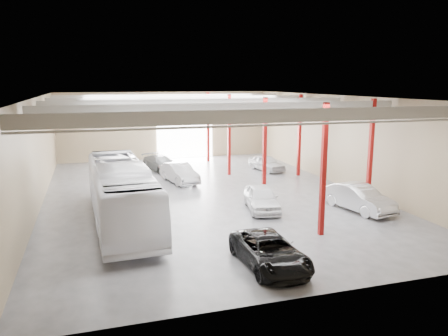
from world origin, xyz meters
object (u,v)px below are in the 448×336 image
car_row_a (262,198)px  car_right_far (267,163)px  car_right_near (359,198)px  car_row_c (161,163)px  car_row_b (180,173)px  coach_bus (121,193)px  black_sedan (270,251)px

car_row_a → car_right_far: car_row_a is taller
car_right_near → car_right_far: 13.52m
car_row_c → car_row_b: bearing=-99.6°
car_row_a → car_row_c: (-4.14, 14.35, -0.09)m
coach_bus → car_row_b: 10.75m
coach_bus → car_right_far: bearing=38.4°
car_right_near → car_right_far: size_ratio=1.22×
coach_bus → car_right_near: (14.48, -1.75, -0.96)m
black_sedan → car_row_b: 17.36m
black_sedan → car_right_far: (8.11, 19.78, 0.01)m
car_right_near → car_row_c: bearing=111.2°
car_row_a → car_right_far: size_ratio=1.10×
black_sedan → car_row_b: (-0.50, 17.35, 0.08)m
coach_bus → car_right_far: 18.20m
coach_bus → car_row_c: (4.54, 14.53, -1.09)m
black_sedan → car_row_a: car_row_a is taller
car_right_near → black_sedan: bearing=-154.6°
black_sedan → car_right_near: (8.74, 6.27, 0.13)m
black_sedan → car_row_c: bearing=91.6°
car_right_near → car_row_b: bearing=119.6°
car_right_far → car_row_b: bearing=-177.1°
car_row_a → car_row_b: size_ratio=0.97×
car_row_a → car_row_c: size_ratio=0.96×
car_row_c → car_right_far: bearing=-33.9°
car_row_c → car_right_far: (9.31, -2.77, 0.01)m
car_row_b → car_row_c: size_ratio=0.99×
coach_bus → car_row_a: size_ratio=2.80×
car_row_b → car_right_near: 14.43m
car_row_c → coach_bus: bearing=-124.6°
car_right_far → car_row_c: bearing=150.6°
car_row_b → car_row_a: bearing=-81.3°
car_row_b → black_sedan: bearing=-100.3°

